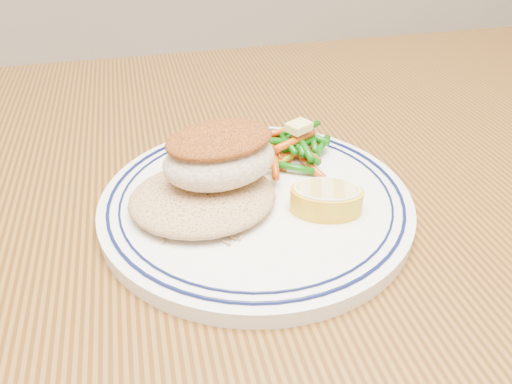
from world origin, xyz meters
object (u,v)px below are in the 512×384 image
at_px(fish_fillet, 220,155).
at_px(dining_table, 278,268).
at_px(rice_pilaf, 203,195).
at_px(lemon_wedge, 326,198).
at_px(plate, 256,201).
at_px(vegetable_pile, 289,146).

bearing_deg(fish_fillet, dining_table, 9.39).
bearing_deg(rice_pilaf, lemon_wedge, -17.78).
height_order(plate, lemon_wedge, lemon_wedge).
xyz_separation_m(rice_pilaf, lemon_wedge, (0.10, -0.03, 0.00)).
bearing_deg(plate, fish_fillet, 167.02).
bearing_deg(lemon_wedge, plate, 145.88).
relative_size(dining_table, lemon_wedge, 20.18).
bearing_deg(plate, dining_table, 30.72).
distance_m(fish_fillet, lemon_wedge, 0.10).
xyz_separation_m(rice_pilaf, fish_fillet, (0.02, 0.01, 0.03)).
bearing_deg(vegetable_pile, dining_table, -115.71).
bearing_deg(plate, lemon_wedge, -34.12).
bearing_deg(plate, rice_pilaf, -176.03).
height_order(plate, fish_fillet, fish_fillet).
height_order(dining_table, vegetable_pile, vegetable_pile).
relative_size(plate, vegetable_pile, 2.72).
bearing_deg(dining_table, vegetable_pile, 64.29).
height_order(dining_table, fish_fillet, fish_fillet).
xyz_separation_m(dining_table, rice_pilaf, (-0.08, -0.02, 0.12)).
bearing_deg(dining_table, rice_pilaf, -165.35).
distance_m(dining_table, rice_pilaf, 0.15).
relative_size(rice_pilaf, fish_fillet, 1.16).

